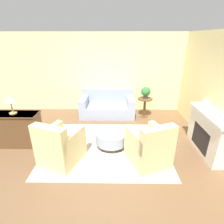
% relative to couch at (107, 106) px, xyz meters
% --- Properties ---
extents(ground_plane, '(16.00, 16.00, 0.00)m').
position_rel_couch_xyz_m(ground_plane, '(0.04, -2.08, -0.32)').
color(ground_plane, brown).
extents(wall_back, '(9.14, 0.12, 2.80)m').
position_rel_couch_xyz_m(wall_back, '(0.04, 0.55, 1.08)').
color(wall_back, beige).
rests_on(wall_back, ground_plane).
extents(rug, '(3.06, 2.48, 0.01)m').
position_rel_couch_xyz_m(rug, '(0.04, -2.08, -0.32)').
color(rug, '#B2A893').
rests_on(rug, ground_plane).
extents(couch, '(1.89, 0.98, 0.91)m').
position_rel_couch_xyz_m(couch, '(0.00, 0.00, 0.00)').
color(couch, '#8E99B2').
rests_on(couch, ground_plane).
extents(armchair_left, '(1.02, 1.09, 1.03)m').
position_rel_couch_xyz_m(armchair_left, '(-0.95, -2.68, 0.07)').
color(armchair_left, beige).
rests_on(armchair_left, rug).
extents(armchair_right, '(1.02, 1.09, 1.03)m').
position_rel_couch_xyz_m(armchair_right, '(1.02, -2.68, 0.07)').
color(armchair_right, beige).
rests_on(armchair_right, rug).
extents(ottoman_table, '(0.82, 0.82, 0.40)m').
position_rel_couch_xyz_m(ottoman_table, '(0.18, -2.03, -0.05)').
color(ottoman_table, '#8E99B2').
rests_on(ottoman_table, rug).
extents(side_table, '(0.51, 0.51, 0.68)m').
position_rel_couch_xyz_m(side_table, '(1.32, -0.16, 0.14)').
color(side_table, brown).
rests_on(side_table, ground_plane).
extents(fireplace, '(0.44, 1.51, 1.02)m').
position_rel_couch_xyz_m(fireplace, '(2.52, -2.21, 0.22)').
color(fireplace, silver).
rests_on(fireplace, ground_plane).
extents(dresser, '(1.19, 0.48, 0.89)m').
position_rel_couch_xyz_m(dresser, '(-2.24, -1.99, 0.14)').
color(dresser, brown).
rests_on(dresser, ground_plane).
extents(vase_mantel_near, '(0.17, 0.17, 0.23)m').
position_rel_couch_xyz_m(vase_mantel_near, '(2.51, -1.82, 0.79)').
color(vase_mantel_near, silver).
rests_on(vase_mantel_near, fireplace).
extents(vase_mantel_far, '(0.15, 0.15, 0.23)m').
position_rel_couch_xyz_m(vase_mantel_far, '(2.51, -2.60, 0.79)').
color(vase_mantel_far, silver).
rests_on(vase_mantel_far, fireplace).
extents(potted_plant_on_side_table, '(0.32, 0.32, 0.41)m').
position_rel_couch_xyz_m(potted_plant_on_side_table, '(1.32, -0.16, 0.59)').
color(potted_plant_on_side_table, '#4C4742').
rests_on(potted_plant_on_side_table, side_table).
extents(table_lamp, '(0.24, 0.24, 0.46)m').
position_rel_couch_xyz_m(table_lamp, '(-2.24, -1.99, 0.91)').
color(table_lamp, tan).
rests_on(table_lamp, dresser).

